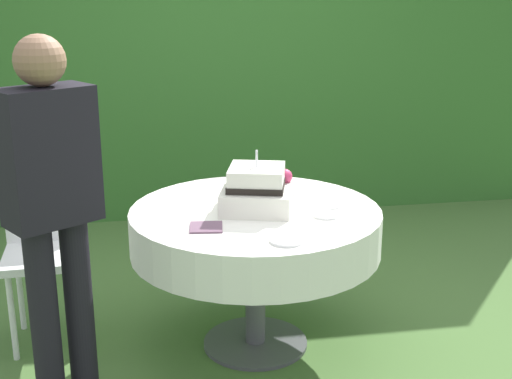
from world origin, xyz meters
TOP-DOWN VIEW (x-y plane):
  - ground_plane at (0.00, 0.00)m, footprint 20.00×20.00m
  - foliage_hedge at (0.00, 2.29)m, footprint 5.94×0.46m
  - cake_table at (0.00, 0.00)m, footprint 1.22×1.22m
  - wedding_cake at (0.01, -0.00)m, footprint 0.41×0.41m
  - serving_plate_near at (0.06, -0.46)m, footprint 0.14×0.14m
  - serving_plate_far at (0.31, -0.16)m, footprint 0.12×0.12m
  - serving_plate_left at (0.22, 0.24)m, footprint 0.14×0.14m
  - serving_plate_right at (0.37, -0.02)m, footprint 0.11×0.11m
  - napkin_stack at (-0.26, -0.23)m, footprint 0.16×0.16m
  - garden_chair at (-1.04, 0.30)m, footprint 0.41×0.41m
  - standing_person at (-0.90, -0.38)m, footprint 0.41×0.36m

SIDE VIEW (x-z plane):
  - ground_plane at x=0.00m, z-range 0.00..0.00m
  - garden_chair at x=-1.04m, z-range 0.10..0.99m
  - cake_table at x=0.00m, z-range 0.26..0.99m
  - napkin_stack at x=-0.26m, z-range 0.73..0.74m
  - serving_plate_near at x=0.06m, z-range 0.73..0.74m
  - serving_plate_far at x=0.31m, z-range 0.73..0.74m
  - serving_plate_left at x=0.22m, z-range 0.73..0.74m
  - serving_plate_right at x=0.37m, z-range 0.73..0.74m
  - wedding_cake at x=0.01m, z-range 0.68..0.98m
  - standing_person at x=-0.90m, z-range 0.13..1.73m
  - foliage_hedge at x=0.00m, z-range 0.00..2.57m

